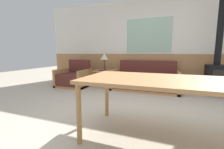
{
  "coord_description": "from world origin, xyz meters",
  "views": [
    {
      "loc": [
        0.54,
        -2.22,
        1.06
      ],
      "look_at": [
        -0.71,
        1.13,
        0.54
      ],
      "focal_mm": 24.0,
      "sensor_mm": 36.0,
      "label": 1
    }
  ],
  "objects": [
    {
      "name": "side_table",
      "position": [
        -1.36,
        2.13,
        0.43
      ],
      "size": [
        0.56,
        0.56,
        0.51
      ],
      "color": "#B27F4C",
      "rests_on": "ground_plane"
    },
    {
      "name": "couch",
      "position": [
        -0.05,
        2.08,
        0.25
      ],
      "size": [
        1.86,
        0.87,
        0.83
      ],
      "color": "#B27F4C",
      "rests_on": "ground_plane"
    },
    {
      "name": "ground_plane",
      "position": [
        0.0,
        0.0,
        0.0
      ],
      "size": [
        16.0,
        16.0,
        0.0
      ],
      "primitive_type": "plane",
      "color": "beige"
    },
    {
      "name": "table_lamp",
      "position": [
        -1.38,
        2.23,
        0.93
      ],
      "size": [
        0.27,
        0.27,
        0.54
      ],
      "color": "black",
      "rests_on": "side_table"
    },
    {
      "name": "dining_table",
      "position": [
        0.54,
        -0.4,
        0.69
      ],
      "size": [
        1.97,
        0.96,
        0.76
      ],
      "color": "#B27F4C",
      "rests_on": "ground_plane"
    },
    {
      "name": "wood_stove",
      "position": [
        1.7,
        2.15,
        0.67
      ],
      "size": [
        0.46,
        0.48,
        2.43
      ],
      "color": "black",
      "rests_on": "ground_plane"
    },
    {
      "name": "wall_back",
      "position": [
        -0.0,
        2.63,
        1.36
      ],
      "size": [
        7.2,
        0.09,
        2.7
      ],
      "color": "#AD7A4C",
      "rests_on": "ground_plane"
    },
    {
      "name": "armchair",
      "position": [
        -2.24,
        1.76,
        0.25
      ],
      "size": [
        0.94,
        0.82,
        0.83
      ],
      "rotation": [
        0.0,
        0.0,
        0.1
      ],
      "color": "#B27F4C",
      "rests_on": "ground_plane"
    },
    {
      "name": "book_stack",
      "position": [
        -1.37,
        2.03,
        0.53
      ],
      "size": [
        0.22,
        0.17,
        0.03
      ],
      "color": "black",
      "rests_on": "side_table"
    }
  ]
}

